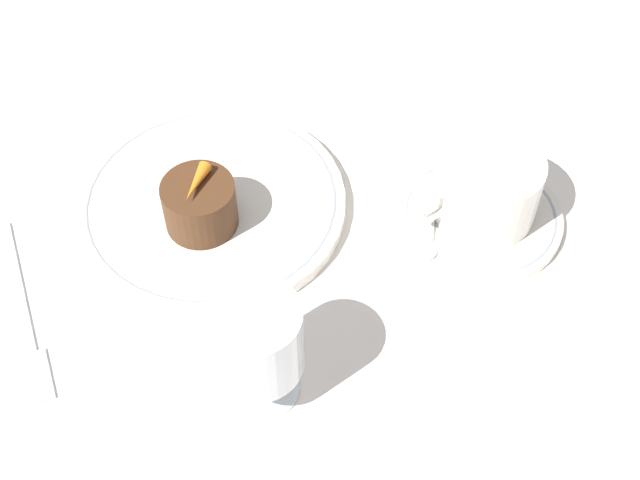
# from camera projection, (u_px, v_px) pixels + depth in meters

# --- Properties ---
(ground_plane) EXTENTS (3.00, 3.00, 0.00)m
(ground_plane) POSITION_uv_depth(u_px,v_px,m) (250.00, 233.00, 0.84)
(ground_plane) COLOR white
(dinner_plate) EXTENTS (0.25, 0.25, 0.01)m
(dinner_plate) POSITION_uv_depth(u_px,v_px,m) (212.00, 204.00, 0.85)
(dinner_plate) COLOR white
(dinner_plate) RESTS_ON ground_plane
(saucer) EXTENTS (0.15, 0.15, 0.01)m
(saucer) POSITION_uv_depth(u_px,v_px,m) (480.00, 217.00, 0.84)
(saucer) COLOR white
(saucer) RESTS_ON ground_plane
(coffee_cup) EXTENTS (0.12, 0.10, 0.07)m
(coffee_cup) POSITION_uv_depth(u_px,v_px,m) (487.00, 186.00, 0.81)
(coffee_cup) COLOR white
(coffee_cup) RESTS_ON saucer
(spoon) EXTENTS (0.07, 0.09, 0.00)m
(spoon) POSITION_uv_depth(u_px,v_px,m) (432.00, 226.00, 0.82)
(spoon) COLOR silver
(spoon) RESTS_ON saucer
(wine_glass) EXTENTS (0.07, 0.07, 0.11)m
(wine_glass) POSITION_uv_depth(u_px,v_px,m) (257.00, 344.00, 0.68)
(wine_glass) COLOR silver
(wine_glass) RESTS_ON ground_plane
(fork) EXTENTS (0.04, 0.20, 0.01)m
(fork) POSITION_uv_depth(u_px,v_px,m) (27.00, 326.00, 0.77)
(fork) COLOR silver
(fork) RESTS_ON ground_plane
(dessert_cake) EXTENTS (0.07, 0.07, 0.05)m
(dessert_cake) POSITION_uv_depth(u_px,v_px,m) (200.00, 205.00, 0.81)
(dessert_cake) COLOR #4C2D19
(dessert_cake) RESTS_ON dinner_plate
(carrot_garnish) EXTENTS (0.04, 0.04, 0.01)m
(carrot_garnish) POSITION_uv_depth(u_px,v_px,m) (196.00, 183.00, 0.78)
(carrot_garnish) COLOR orange
(carrot_garnish) RESTS_ON dessert_cake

